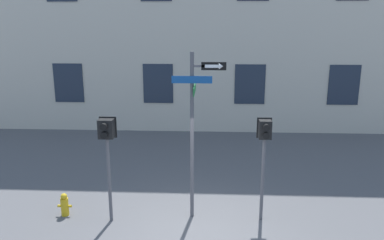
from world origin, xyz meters
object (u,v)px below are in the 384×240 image
at_px(fire_hydrant, 65,205).
at_px(pedestrian_signal_right, 264,142).
at_px(pedestrian_signal_left, 107,140).
at_px(street_sign_pole, 195,122).

bearing_deg(fire_hydrant, pedestrian_signal_right, 0.47).
bearing_deg(pedestrian_signal_left, pedestrian_signal_right, 4.02).
bearing_deg(street_sign_pole, fire_hydrant, -177.74).
distance_m(pedestrian_signal_left, fire_hydrant, 2.14).
xyz_separation_m(pedestrian_signal_left, pedestrian_signal_right, (3.61, 0.25, -0.07)).
xyz_separation_m(street_sign_pole, pedestrian_signal_left, (-2.00, -0.34, -0.37)).
distance_m(street_sign_pole, fire_hydrant, 3.85).
distance_m(pedestrian_signal_right, fire_hydrant, 5.11).
bearing_deg(pedestrian_signal_right, street_sign_pole, 176.91).
height_order(pedestrian_signal_left, pedestrian_signal_right, pedestrian_signal_left).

